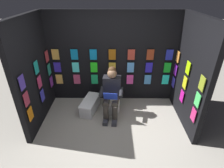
# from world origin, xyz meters

# --- Properties ---
(ground_plane) EXTENTS (30.00, 30.00, 0.00)m
(ground_plane) POSITION_xyz_m (0.00, 0.00, 0.00)
(ground_plane) COLOR #9E998E
(display_wall_back) EXTENTS (3.24, 0.14, 2.28)m
(display_wall_back) POSITION_xyz_m (0.00, -1.69, 1.14)
(display_wall_back) COLOR black
(display_wall_back) RESTS_ON ground
(display_wall_left) EXTENTS (0.14, 1.64, 2.28)m
(display_wall_left) POSITION_xyz_m (-1.62, -0.82, 1.14)
(display_wall_left) COLOR black
(display_wall_left) RESTS_ON ground
(display_wall_right) EXTENTS (0.14, 1.64, 2.28)m
(display_wall_right) POSITION_xyz_m (1.62, -0.82, 1.14)
(display_wall_right) COLOR black
(display_wall_right) RESTS_ON ground
(toilet) EXTENTS (0.43, 0.57, 0.77)m
(toilet) POSITION_xyz_m (-0.01, -1.17, 0.33)
(toilet) COLOR white
(toilet) RESTS_ON ground
(person_reading) EXTENTS (0.55, 0.71, 1.19)m
(person_reading) POSITION_xyz_m (0.01, -0.94, 0.60)
(person_reading) COLOR black
(person_reading) RESTS_ON ground
(comic_longbox_near) EXTENTS (0.46, 0.77, 0.31)m
(comic_longbox_near) POSITION_xyz_m (0.54, -1.09, 0.16)
(comic_longbox_near) COLOR silver
(comic_longbox_near) RESTS_ON ground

